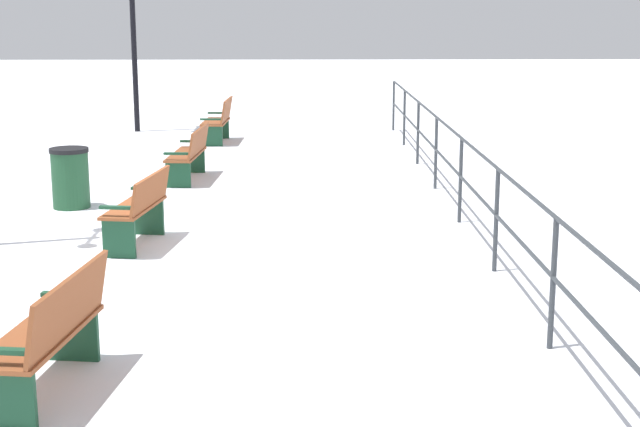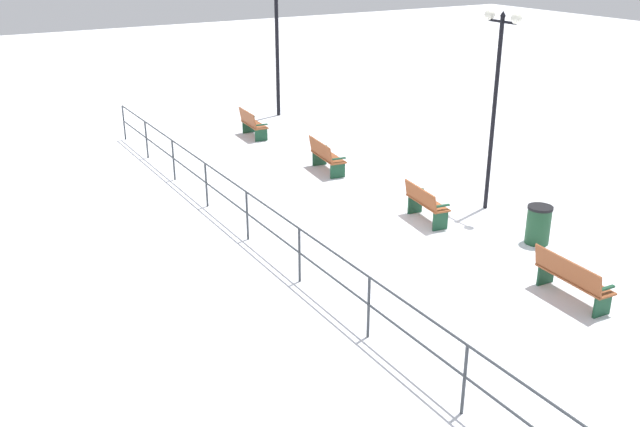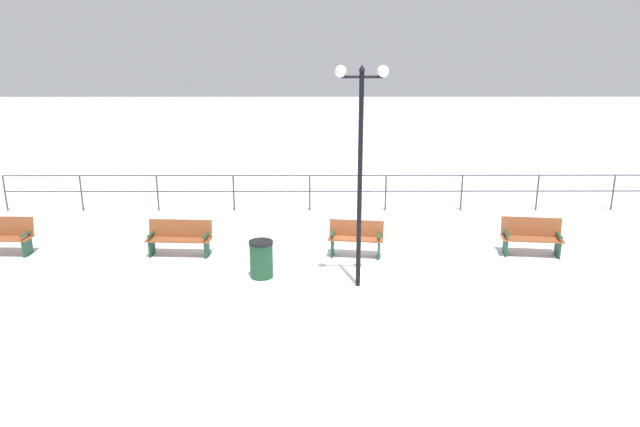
# 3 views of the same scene
# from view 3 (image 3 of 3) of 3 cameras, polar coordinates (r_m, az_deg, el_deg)

# --- Properties ---
(ground_plane) EXTENTS (80.00, 80.00, 0.00)m
(ground_plane) POSITION_cam_3_polar(r_m,az_deg,el_deg) (15.23, 3.34, -3.92)
(ground_plane) COLOR white
(ground_plane) RESTS_ON ground
(bench_nearest) EXTENTS (0.59, 1.39, 0.92)m
(bench_nearest) POSITION_cam_3_polar(r_m,az_deg,el_deg) (17.08, -27.71, -1.92)
(bench_nearest) COLOR brown
(bench_nearest) RESTS_ON ground
(bench_second) EXTENTS (0.59, 1.62, 0.88)m
(bench_second) POSITION_cam_3_polar(r_m,az_deg,el_deg) (15.47, -13.18, -2.21)
(bench_second) COLOR brown
(bench_second) RESTS_ON ground
(bench_third) EXTENTS (0.66, 1.41, 0.88)m
(bench_third) POSITION_cam_3_polar(r_m,az_deg,el_deg) (15.01, 3.43, -2.32)
(bench_third) COLOR brown
(bench_third) RESTS_ON ground
(bench_fourth) EXTENTS (0.73, 1.53, 0.92)m
(bench_fourth) POSITION_cam_3_polar(r_m,az_deg,el_deg) (15.99, 19.41, -2.09)
(bench_fourth) COLOR brown
(bench_fourth) RESTS_ON ground
(lamppost_middle) EXTENTS (0.24, 1.09, 4.76)m
(lamppost_middle) POSITION_cam_3_polar(r_m,az_deg,el_deg) (12.50, 3.87, 7.16)
(lamppost_middle) COLOR black
(lamppost_middle) RESTS_ON ground
(waterfront_railing) EXTENTS (0.05, 21.49, 1.15)m
(waterfront_railing) POSITION_cam_3_polar(r_m,az_deg,el_deg) (18.81, 2.65, 2.60)
(waterfront_railing) COLOR #383D42
(waterfront_railing) RESTS_ON ground
(trash_bin) EXTENTS (0.55, 0.55, 0.86)m
(trash_bin) POSITION_cam_3_polar(r_m,az_deg,el_deg) (13.77, -5.58, -4.31)
(trash_bin) COLOR #1E4C2D
(trash_bin) RESTS_ON ground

